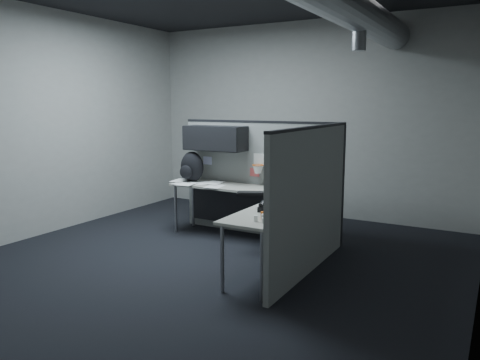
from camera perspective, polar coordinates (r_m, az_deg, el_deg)
The scene contains 12 objects.
room at distance 5.14m, azimuth 2.33°, elevation 11.85°, with size 5.62×5.62×3.22m.
partition_back at distance 6.66m, azimuth 0.88°, elevation 1.80°, with size 2.44×0.42×1.63m.
partition_right at distance 5.22m, azimuth 8.64°, elevation -2.40°, with size 0.07×2.23×1.63m.
desk at distance 6.07m, azimuth 1.79°, elevation -2.60°, with size 2.31×2.11×0.73m.
monitor at distance 5.94m, azimuth 8.19°, elevation 0.58°, with size 0.56×0.56×0.48m.
keyboard at distance 5.87m, azimuth 1.96°, elevation -1.65°, with size 0.51×0.37×0.04m.
mouse at distance 5.46m, azimuth 4.23°, elevation -2.56°, with size 0.27×0.26×0.05m.
phone at distance 5.03m, azimuth 3.30°, elevation -3.36°, with size 0.23×0.24×0.09m.
bottles at distance 4.59m, azimuth 2.63°, elevation -4.60°, with size 0.13×0.16×0.08m.
cup at distance 4.75m, azimuth 3.55°, elevation -3.93°, with size 0.08×0.08×0.10m, color silver.
papers at distance 6.71m, azimuth -5.29°, elevation -0.39°, with size 0.91×0.62×0.02m.
backpack at distance 6.86m, azimuth -5.93°, elevation 1.56°, with size 0.43×0.43×0.44m.
Camera 1 is at (2.90, -4.57, 1.87)m, focal length 35.00 mm.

